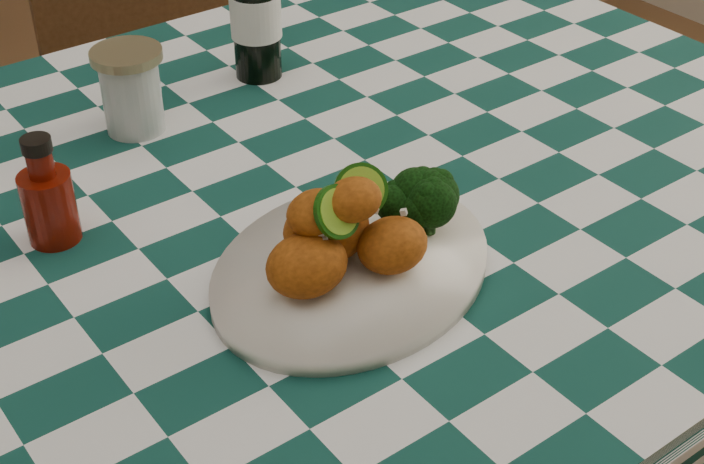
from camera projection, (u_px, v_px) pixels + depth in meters
dining_table at (243, 453)px, 1.33m from camera, size 1.66×1.06×0.79m
plate at (352, 268)px, 1.01m from camera, size 0.39×0.34×0.02m
fried_chicken_pile at (348, 222)px, 0.98m from camera, size 0.16×0.12×0.10m
broccoli_side at (414, 201)px, 1.04m from camera, size 0.09×0.09×0.06m
ketchup_bottle at (46, 190)px, 1.04m from camera, size 0.06×0.06×0.13m
mason_jar at (131, 91)px, 1.24m from camera, size 0.11×0.11×0.11m
wooden_chair_right at (175, 163)px, 1.91m from camera, size 0.44×0.45×0.82m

